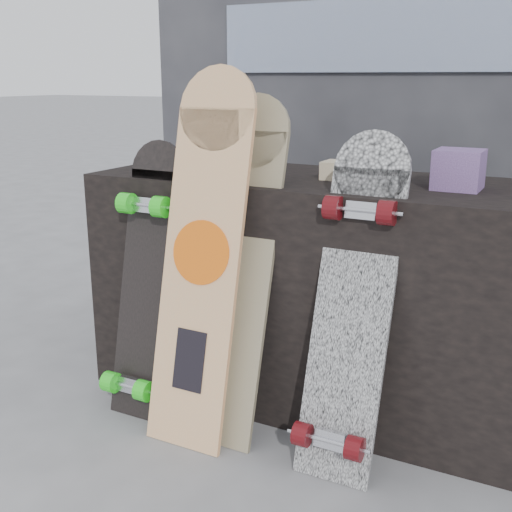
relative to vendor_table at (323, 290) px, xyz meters
The scene contains 10 objects.
ground 0.64m from the vendor_table, 90.00° to the right, with size 60.00×60.00×0.00m, color slate.
vendor_table is the anchor object (origin of this frame).
booth 1.10m from the vendor_table, 90.00° to the left, with size 2.40×0.22×2.20m.
merch_box_purple 0.66m from the vendor_table, behind, with size 0.18×0.12×0.10m, color #4C3267.
merch_box_small 0.63m from the vendor_table, ahead, with size 0.14×0.14×0.12m, color #4C3267.
merch_box_flat 0.44m from the vendor_table, ahead, with size 0.22×0.10×0.06m, color #D1B78C.
longboard_geisha 0.51m from the vendor_table, 123.48° to the right, with size 0.27×0.30×1.17m.
longboard_celtic 0.39m from the vendor_table, 118.04° to the right, with size 0.24×0.32×1.09m.
longboard_cascadia 0.43m from the vendor_table, 56.72° to the right, with size 0.23×0.36×0.99m.
skateboard_dark 0.62m from the vendor_table, 144.13° to the right, with size 0.21×0.29×0.93m.
Camera 1 is at (0.79, -1.52, 1.13)m, focal length 45.00 mm.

